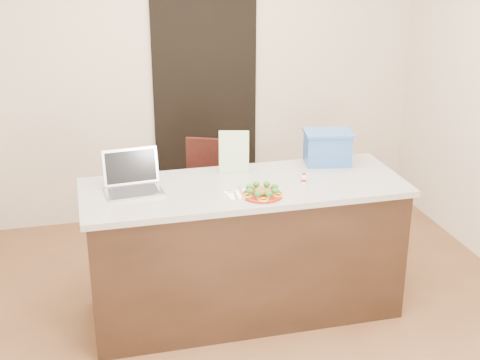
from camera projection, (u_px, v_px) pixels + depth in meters
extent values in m
plane|color=brown|center=(254.00, 330.00, 4.34)|extent=(4.00, 4.00, 0.00)
plane|color=beige|center=(193.00, 65.00, 5.67)|extent=(4.00, 0.00, 4.00)
plane|color=beige|center=(429.00, 313.00, 2.04)|extent=(4.00, 0.00, 4.00)
cube|color=black|center=(206.00, 105.00, 5.80)|extent=(0.90, 0.02, 2.00)
cube|color=black|center=(244.00, 252.00, 4.41)|extent=(2.00, 0.70, 0.88)
cube|color=beige|center=(244.00, 187.00, 4.24)|extent=(2.06, 0.76, 0.04)
cylinder|color=maroon|center=(262.00, 195.00, 4.05)|extent=(0.25, 0.25, 0.01)
torus|color=maroon|center=(262.00, 194.00, 4.05)|extent=(0.24, 0.24, 0.01)
sphere|color=brown|center=(262.00, 191.00, 4.04)|extent=(0.04, 0.04, 0.04)
sphere|color=brown|center=(264.00, 189.00, 4.07)|extent=(0.04, 0.04, 0.04)
sphere|color=brown|center=(261.00, 189.00, 4.07)|extent=(0.04, 0.04, 0.04)
sphere|color=brown|center=(258.00, 190.00, 4.06)|extent=(0.04, 0.04, 0.04)
sphere|color=brown|center=(257.00, 191.00, 4.04)|extent=(0.04, 0.04, 0.04)
sphere|color=brown|center=(258.00, 192.00, 4.02)|extent=(0.04, 0.04, 0.04)
sphere|color=brown|center=(261.00, 193.00, 4.01)|extent=(0.04, 0.04, 0.04)
sphere|color=brown|center=(264.00, 193.00, 4.01)|extent=(0.04, 0.04, 0.04)
sphere|color=brown|center=(267.00, 193.00, 4.02)|extent=(0.04, 0.04, 0.04)
sphere|color=brown|center=(268.00, 191.00, 4.04)|extent=(0.04, 0.04, 0.04)
ellipsoid|color=#1B4F15|center=(275.00, 187.00, 4.07)|extent=(0.04, 0.04, 0.04)
ellipsoid|color=#1B4F15|center=(267.00, 184.00, 4.11)|extent=(0.04, 0.04, 0.04)
ellipsoid|color=#1B4F15|center=(256.00, 184.00, 4.11)|extent=(0.04, 0.04, 0.04)
ellipsoid|color=#1B4F15|center=(249.00, 187.00, 4.06)|extent=(0.04, 0.04, 0.04)
ellipsoid|color=#1B4F15|center=(250.00, 191.00, 4.00)|extent=(0.04, 0.04, 0.04)
ellipsoid|color=#1B4F15|center=(258.00, 194.00, 3.96)|extent=(0.04, 0.04, 0.04)
ellipsoid|color=#1B4F15|center=(268.00, 194.00, 3.96)|extent=(0.04, 0.04, 0.04)
ellipsoid|color=#1B4F15|center=(275.00, 191.00, 4.01)|extent=(0.04, 0.04, 0.04)
torus|color=gold|center=(270.00, 189.00, 4.12)|extent=(0.06, 0.06, 0.01)
torus|color=gold|center=(252.00, 189.00, 4.12)|extent=(0.06, 0.06, 0.01)
torus|color=gold|center=(248.00, 196.00, 4.01)|extent=(0.06, 0.06, 0.01)
torus|color=gold|center=(263.00, 200.00, 3.96)|extent=(0.06, 0.06, 0.01)
torus|color=gold|center=(278.00, 195.00, 4.02)|extent=(0.06, 0.06, 0.01)
cube|color=white|center=(238.00, 194.00, 4.07)|extent=(0.15, 0.15, 0.01)
cube|color=#BBBBC0|center=(236.00, 195.00, 4.05)|extent=(0.03, 0.13, 0.00)
cube|color=#BBBBC0|center=(233.00, 191.00, 4.11)|extent=(0.04, 0.06, 0.00)
cube|color=white|center=(245.00, 196.00, 4.03)|extent=(0.03, 0.10, 0.01)
cube|color=#BBBBC0|center=(241.00, 190.00, 4.13)|extent=(0.04, 0.12, 0.00)
cylinder|color=white|center=(304.00, 180.00, 4.25)|extent=(0.03, 0.03, 0.05)
cylinder|color=white|center=(304.00, 175.00, 4.24)|extent=(0.02, 0.02, 0.01)
cylinder|color=#A81212|center=(304.00, 174.00, 4.23)|extent=(0.02, 0.02, 0.01)
cylinder|color=#A81212|center=(304.00, 180.00, 4.25)|extent=(0.03, 0.03, 0.02)
cube|color=#A6A6AA|center=(134.00, 191.00, 4.11)|extent=(0.36, 0.27, 0.02)
cube|color=#A6A6AA|center=(131.00, 166.00, 4.17)|extent=(0.35, 0.09, 0.23)
cube|color=black|center=(131.00, 167.00, 4.16)|extent=(0.32, 0.07, 0.19)
cube|color=#28272A|center=(134.00, 191.00, 4.09)|extent=(0.30, 0.19, 0.00)
cube|color=white|center=(234.00, 152.00, 4.40)|extent=(0.20, 0.09, 0.28)
cube|color=#2C589F|center=(327.00, 149.00, 4.57)|extent=(0.33, 0.26, 0.21)
cube|color=#2C589F|center=(328.00, 133.00, 4.53)|extent=(0.36, 0.29, 0.02)
cube|color=#351310|center=(219.00, 209.00, 5.06)|extent=(0.55, 0.55, 0.04)
cube|color=#351310|center=(213.00, 168.00, 5.14)|extent=(0.40, 0.20, 0.48)
cylinder|color=#351310|center=(201.00, 248.00, 4.94)|extent=(0.04, 0.04, 0.45)
cylinder|color=#351310|center=(248.00, 243.00, 5.02)|extent=(0.04, 0.04, 0.45)
cylinder|color=#351310|center=(192.00, 228.00, 5.26)|extent=(0.04, 0.04, 0.45)
cylinder|color=#351310|center=(236.00, 223.00, 5.35)|extent=(0.04, 0.04, 0.45)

